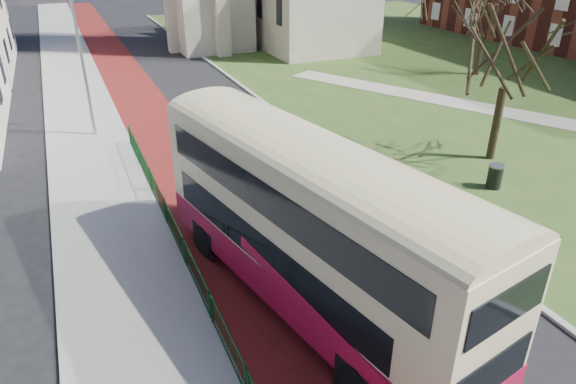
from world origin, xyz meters
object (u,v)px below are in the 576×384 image
streetlamp (84,50)px  bus (308,220)px  litter_bin (495,176)px  winter_tree_far (487,3)px  winter_tree_near (515,26)px

streetlamp → bus: bearing=-76.2°
streetlamp → litter_bin: streetlamp is taller
streetlamp → winter_tree_far: size_ratio=1.06×
bus → litter_bin: size_ratio=11.56×
winter_tree_near → litter_bin: size_ratio=8.49×
streetlamp → winter_tree_near: (17.27, -11.13, 1.72)m
streetlamp → winter_tree_far: streetlamp is taller
bus → winter_tree_far: size_ratio=1.63×
litter_bin → winter_tree_near: bearing=48.8°
winter_tree_near → streetlamp: bearing=147.2°
bus → winter_tree_far: winter_tree_far is taller
winter_tree_near → bus: bearing=-154.5°
streetlamp → winter_tree_far: 28.38m
winter_tree_far → litter_bin: 21.17m
winter_tree_near → winter_tree_far: 17.27m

